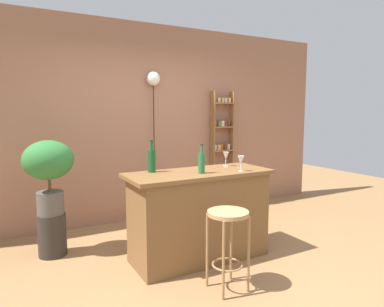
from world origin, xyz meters
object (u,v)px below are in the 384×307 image
at_px(bottle_soda_blue, 152,160).
at_px(wine_glass_left, 226,156).
at_px(bar_stool, 228,231).
at_px(potted_plant, 49,167).
at_px(bottle_wine_red, 202,162).
at_px(spice_shelf, 222,151).
at_px(wine_glass_center, 241,160).
at_px(plant_stool, 52,235).
at_px(pendant_globe_light, 153,81).

xyz_separation_m(bottle_soda_blue, wine_glass_left, (0.89, -0.05, -0.01)).
xyz_separation_m(bar_stool, potted_plant, (-1.26, 1.52, 0.45)).
relative_size(potted_plant, wine_glass_left, 4.89).
height_order(bar_stool, bottle_wine_red, bottle_wine_red).
bearing_deg(spice_shelf, bottle_soda_blue, -143.13).
xyz_separation_m(bottle_wine_red, wine_glass_left, (0.47, 0.26, 0.00)).
bearing_deg(bottle_soda_blue, bar_stool, -69.09).
bearing_deg(potted_plant, bar_stool, -50.30).
distance_m(spice_shelf, bottle_wine_red, 2.09).
relative_size(bottle_soda_blue, wine_glass_center, 2.02).
xyz_separation_m(potted_plant, wine_glass_left, (1.81, -0.68, 0.08)).
bearing_deg(plant_stool, spice_shelf, 14.28).
distance_m(plant_stool, wine_glass_center, 2.20).
bearing_deg(pendant_globe_light, bar_stool, -96.16).
height_order(bottle_soda_blue, wine_glass_center, bottle_soda_blue).
xyz_separation_m(spice_shelf, plant_stool, (-2.67, -0.68, -0.70)).
xyz_separation_m(spice_shelf, wine_glass_left, (-0.85, -1.36, 0.13)).
relative_size(wine_glass_center, pendant_globe_light, 0.08).
bearing_deg(wine_glass_left, plant_stool, 159.51).
height_order(wine_glass_left, wine_glass_center, same).
height_order(bottle_wine_red, bottle_soda_blue, bottle_soda_blue).
distance_m(potted_plant, wine_glass_left, 1.94).
height_order(bar_stool, bottle_soda_blue, bottle_soda_blue).
distance_m(bottle_wine_red, wine_glass_left, 0.54).
distance_m(wine_glass_left, wine_glass_center, 0.36).
bearing_deg(pendant_globe_light, wine_glass_left, -77.37).
height_order(potted_plant, bottle_wine_red, potted_plant).
distance_m(bottle_wine_red, bottle_soda_blue, 0.52).
bearing_deg(plant_stool, wine_glass_center, -30.29).
relative_size(spice_shelf, wine_glass_center, 11.47).
relative_size(spice_shelf, bottle_wine_red, 6.34).
bearing_deg(spice_shelf, plant_stool, -165.72).
height_order(bar_stool, spice_shelf, spice_shelf).
bearing_deg(pendant_globe_light, wine_glass_center, -81.51).
bearing_deg(wine_glass_center, bottle_wine_red, 167.60).
relative_size(spice_shelf, pendant_globe_light, 0.89).
height_order(bar_stool, wine_glass_center, wine_glass_center).
bearing_deg(bottle_wine_red, potted_plant, 145.03).
relative_size(bar_stool, plant_stool, 1.54).
xyz_separation_m(wine_glass_left, wine_glass_center, (-0.05, -0.35, 0.00)).
height_order(bar_stool, pendant_globe_light, pendant_globe_light).
bearing_deg(wine_glass_left, bar_stool, -123.06).
height_order(plant_stool, potted_plant, potted_plant).
xyz_separation_m(bottle_wine_red, pendant_globe_light, (0.16, 1.64, 0.93)).
distance_m(bottle_wine_red, wine_glass_center, 0.43).
bearing_deg(bottle_wine_red, spice_shelf, 50.59).
bearing_deg(potted_plant, bottle_soda_blue, -34.29).
xyz_separation_m(spice_shelf, pendant_globe_light, (-1.16, 0.02, 1.06)).
bearing_deg(potted_plant, wine_glass_center, -30.29).
xyz_separation_m(plant_stool, potted_plant, (0.00, 0.00, 0.75)).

